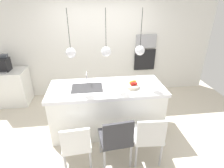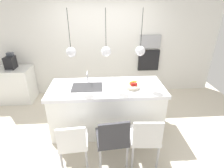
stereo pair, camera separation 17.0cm
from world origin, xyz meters
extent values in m
plane|color=beige|center=(0.00, 0.00, 0.00)|extent=(6.60, 6.60, 0.00)
cube|color=silver|center=(0.00, 1.65, 1.30)|extent=(6.00, 0.10, 2.60)
cube|color=white|center=(0.00, 0.00, 0.43)|extent=(2.07, 0.83, 0.87)
cube|color=white|center=(0.00, 0.00, 0.90)|extent=(2.13, 0.89, 0.06)
cube|color=#2D2D30|center=(-0.36, 0.00, 0.93)|extent=(0.56, 0.40, 0.02)
cylinder|color=silver|center=(-0.36, 0.24, 1.04)|extent=(0.02, 0.02, 0.22)
cylinder|color=silver|center=(-0.36, 0.16, 1.14)|extent=(0.02, 0.16, 0.02)
cylinder|color=beige|center=(0.46, -0.10, 0.96)|extent=(0.26, 0.26, 0.06)
sphere|color=red|center=(0.45, -0.12, 1.02)|extent=(0.07, 0.07, 0.07)
sphere|color=red|center=(0.51, -0.12, 1.02)|extent=(0.07, 0.07, 0.07)
sphere|color=orange|center=(0.45, -0.08, 1.02)|extent=(0.08, 0.08, 0.08)
ellipsoid|color=yellow|center=(0.49, -0.06, 1.04)|extent=(0.18, 0.14, 0.08)
cube|color=white|center=(-2.40, 1.28, 0.43)|extent=(1.10, 0.60, 0.87)
cube|color=black|center=(-2.26, 1.28, 1.02)|extent=(0.20, 0.28, 0.30)
cube|color=gray|center=(-2.26, 1.11, 0.88)|extent=(0.16, 0.08, 0.02)
cube|color=#4C515B|center=(-2.26, 1.36, 1.21)|extent=(0.14, 0.11, 0.08)
cube|color=#9E9EA3|center=(1.20, 1.58, 1.41)|extent=(0.54, 0.08, 0.34)
cube|color=black|center=(1.20, 1.58, 0.91)|extent=(0.56, 0.08, 0.56)
cube|color=white|center=(-0.55, -0.83, 0.43)|extent=(0.46, 0.47, 0.06)
cube|color=white|center=(-0.53, -1.02, 0.64)|extent=(0.41, 0.07, 0.36)
cylinder|color=#B2B2B7|center=(-0.38, -0.62, 0.20)|extent=(0.04, 0.04, 0.40)
cylinder|color=#B2B2B7|center=(-0.74, -0.65, 0.20)|extent=(0.04, 0.04, 0.40)
cylinder|color=#B2B2B7|center=(-0.35, -1.00, 0.20)|extent=(0.04, 0.04, 0.40)
cylinder|color=#B2B2B7|center=(-0.72, -1.03, 0.20)|extent=(0.04, 0.04, 0.40)
cube|color=#333338|center=(0.04, -0.83, 0.46)|extent=(0.51, 0.50, 0.06)
cube|color=#333338|center=(0.06, -1.03, 0.69)|extent=(0.45, 0.08, 0.39)
cylinder|color=#B2B2B7|center=(0.22, -0.61, 0.22)|extent=(0.04, 0.04, 0.43)
cylinder|color=#B2B2B7|center=(-0.18, -0.65, 0.22)|extent=(0.04, 0.04, 0.43)
cylinder|color=#B2B2B7|center=(0.26, -1.00, 0.22)|extent=(0.04, 0.04, 0.43)
cylinder|color=#B2B2B7|center=(-0.14, -1.04, 0.22)|extent=(0.04, 0.04, 0.43)
cube|color=silver|center=(0.55, -0.83, 0.46)|extent=(0.47, 0.50, 0.06)
cube|color=silver|center=(0.53, -1.04, 0.69)|extent=(0.42, 0.07, 0.38)
cylinder|color=#B2B2B7|center=(0.75, -0.63, 0.22)|extent=(0.04, 0.04, 0.43)
cylinder|color=#B2B2B7|center=(0.37, -0.61, 0.22)|extent=(0.04, 0.04, 0.43)
cylinder|color=#B2B2B7|center=(0.72, -1.04, 0.22)|extent=(0.04, 0.04, 0.43)
cylinder|color=#B2B2B7|center=(0.34, -1.02, 0.22)|extent=(0.04, 0.04, 0.43)
sphere|color=silver|center=(-0.59, 0.00, 1.59)|extent=(0.17, 0.17, 0.17)
cylinder|color=black|center=(-0.59, 0.00, 1.98)|extent=(0.01, 0.01, 0.60)
sphere|color=silver|center=(0.00, 0.00, 1.59)|extent=(0.17, 0.17, 0.17)
cylinder|color=black|center=(0.00, 0.00, 1.98)|extent=(0.01, 0.01, 0.60)
sphere|color=silver|center=(0.59, 0.00, 1.59)|extent=(0.17, 0.17, 0.17)
cylinder|color=black|center=(0.59, 0.00, 1.98)|extent=(0.01, 0.01, 0.60)
camera|label=1|loc=(-0.27, -2.92, 2.37)|focal=28.34mm
camera|label=2|loc=(-0.10, -2.93, 2.37)|focal=28.34mm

